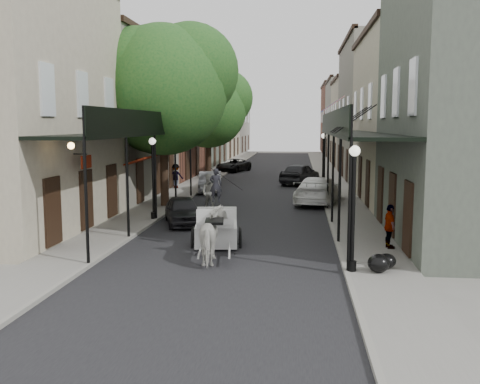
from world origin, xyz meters
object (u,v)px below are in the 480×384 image
(lamppost_right_near, at_px, (353,207))
(lamppost_right_far, at_px, (323,161))
(car_right_far, at_px, (300,174))
(carriage, at_px, (217,213))
(car_right_near, at_px, (318,190))
(tree_near, at_px, (171,85))
(horse, at_px, (214,236))
(pedestrian_walking, at_px, (210,193))
(car_left_far, at_px, (233,165))
(car_left_near, at_px, (183,210))
(lamppost_left, at_px, (153,177))
(tree_far, at_px, (213,106))
(car_left_mid, at_px, (210,182))
(pedestrian_sidewalk_right, at_px, (390,226))
(pedestrian_sidewalk_left, at_px, (176,176))

(lamppost_right_near, distance_m, lamppost_right_far, 20.00)
(lamppost_right_far, bearing_deg, car_right_far, 110.80)
(carriage, distance_m, car_right_far, 20.48)
(car_right_near, bearing_deg, lamppost_right_far, -84.23)
(lamppost_right_near, xyz_separation_m, car_right_far, (-1.50, 23.95, -1.26))
(carriage, bearing_deg, tree_near, 106.25)
(horse, relative_size, pedestrian_walking, 1.08)
(tree_near, relative_size, car_left_far, 2.21)
(carriage, bearing_deg, car_left_near, 112.32)
(pedestrian_walking, bearing_deg, carriage, -62.96)
(lamppost_right_near, xyz_separation_m, car_left_far, (-7.70, 33.99, -1.44))
(pedestrian_walking, bearing_deg, lamppost_right_far, 71.24)
(tree_near, relative_size, car_right_near, 1.83)
(tree_near, bearing_deg, lamppost_left, -88.66)
(lamppost_left, relative_size, lamppost_right_far, 1.00)
(tree_far, distance_m, car_left_mid, 9.17)
(lamppost_right_far, xyz_separation_m, car_right_far, (-1.50, 3.95, -1.26))
(lamppost_left, distance_m, car_right_far, 17.34)
(carriage, xyz_separation_m, car_left_mid, (-2.75, 14.96, -0.47))
(tree_near, bearing_deg, tree_far, 90.19)
(tree_near, xyz_separation_m, car_left_far, (0.60, 21.81, -5.88))
(lamppost_right_far, distance_m, carriage, 16.96)
(tree_near, distance_m, horse, 13.14)
(lamppost_left, bearing_deg, pedestrian_sidewalk_right, -26.61)
(tree_far, distance_m, pedestrian_sidewalk_left, 8.22)
(carriage, xyz_separation_m, pedestrian_walking, (-1.49, 7.38, -0.18))
(lamppost_right_far, height_order, car_left_mid, lamppost_right_far)
(car_right_near, xyz_separation_m, car_right_far, (-1.00, 9.67, 0.03))
(lamppost_right_near, bearing_deg, lamppost_right_far, 90.00)
(pedestrian_sidewalk_left, distance_m, car_right_near, 10.88)
(horse, distance_m, car_left_mid, 17.94)
(car_left_far, relative_size, car_right_far, 0.94)
(horse, bearing_deg, tree_near, -77.44)
(tree_far, bearing_deg, pedestrian_sidewalk_left, -103.62)
(car_right_far, bearing_deg, car_left_mid, 61.60)
(lamppost_right_near, distance_m, car_left_near, 10.08)
(lamppost_right_near, bearing_deg, pedestrian_sidewalk_left, 116.61)
(pedestrian_walking, bearing_deg, lamppost_left, -108.59)
(lamppost_right_near, distance_m, carriage, 5.99)
(lamppost_right_near, height_order, car_left_mid, lamppost_right_near)
(pedestrian_walking, height_order, car_right_far, pedestrian_walking)
(horse, bearing_deg, lamppost_right_near, 159.52)
(lamppost_left, relative_size, horse, 1.79)
(pedestrian_walking, bearing_deg, tree_near, 169.25)
(lamppost_right_near, relative_size, car_right_far, 0.80)
(lamppost_left, bearing_deg, car_right_near, 39.21)
(lamppost_right_near, distance_m, car_left_mid, 20.11)
(lamppost_left, xyz_separation_m, car_right_near, (7.70, 6.28, -1.29))
(pedestrian_sidewalk_right, bearing_deg, car_right_far, 0.74)
(pedestrian_sidewalk_right, height_order, car_left_far, pedestrian_sidewalk_right)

